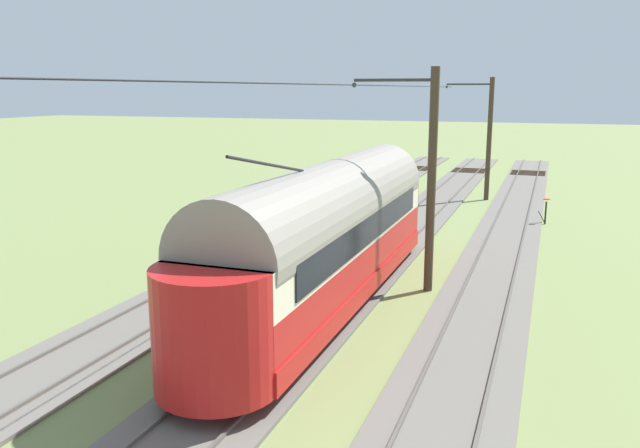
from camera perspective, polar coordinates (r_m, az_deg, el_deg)
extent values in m
plane|color=olive|center=(22.38, 3.37, -4.71)|extent=(220.00, 220.00, 0.00)
cube|color=#666059|center=(21.60, 14.69, -5.57)|extent=(2.80, 80.00, 0.10)
cube|color=#59544C|center=(21.64, 12.81, -5.19)|extent=(0.07, 80.00, 0.08)
cube|color=#59544C|center=(21.53, 16.61, -5.49)|extent=(0.07, 80.00, 0.08)
cube|color=#382819|center=(52.98, 18.02, 4.49)|extent=(2.50, 0.24, 0.08)
cube|color=#382819|center=(52.33, 18.00, 4.41)|extent=(2.50, 0.24, 0.08)
cube|color=#382819|center=(51.69, 17.97, 4.33)|extent=(2.50, 0.24, 0.08)
cube|color=#382819|center=(51.04, 17.94, 4.24)|extent=(2.50, 0.24, 0.08)
cube|color=#382819|center=(50.40, 17.91, 4.15)|extent=(2.50, 0.24, 0.08)
cube|color=#666059|center=(22.37, 3.37, -4.58)|extent=(2.80, 80.00, 0.10)
cube|color=#59544C|center=(22.55, 1.62, -4.19)|extent=(0.07, 80.00, 0.08)
cube|color=#59544C|center=(22.16, 5.15, -4.53)|extent=(0.07, 80.00, 0.08)
cube|color=#382819|center=(53.30, 13.28, 4.80)|extent=(2.50, 0.24, 0.08)
cube|color=#382819|center=(52.66, 13.20, 4.72)|extent=(2.50, 0.24, 0.08)
cube|color=#382819|center=(52.02, 13.11, 4.64)|extent=(2.50, 0.24, 0.08)
cube|color=#382819|center=(51.38, 13.02, 4.56)|extent=(2.50, 0.24, 0.08)
cube|color=#382819|center=(50.74, 12.93, 4.47)|extent=(2.50, 0.24, 0.08)
cube|color=#666059|center=(23.94, -6.81, -3.54)|extent=(2.80, 80.00, 0.10)
cube|color=#59544C|center=(24.24, -8.33, -3.17)|extent=(0.07, 80.00, 0.08)
cube|color=#59544C|center=(23.61, -5.25, -3.50)|extent=(0.07, 80.00, 0.08)
cube|color=#382819|center=(53.98, 8.62, 5.07)|extent=(2.50, 0.24, 0.08)
cube|color=#382819|center=(53.34, 8.48, 4.99)|extent=(2.50, 0.24, 0.08)
cube|color=#382819|center=(52.71, 8.34, 4.91)|extent=(2.50, 0.24, 0.08)
cube|color=#382819|center=(52.08, 8.19, 4.84)|extent=(2.50, 0.24, 0.08)
cube|color=#382819|center=(51.45, 8.04, 4.75)|extent=(2.50, 0.24, 0.08)
cube|color=red|center=(19.35, 0.75, -5.18)|extent=(2.65, 13.74, 0.55)
cube|color=red|center=(19.14, 0.76, -3.03)|extent=(2.55, 13.74, 0.95)
cube|color=beige|center=(18.91, 0.77, -0.11)|extent=(2.55, 13.74, 1.05)
cylinder|color=gray|center=(18.81, 0.77, 1.46)|extent=(2.65, 13.47, 2.65)
cylinder|color=red|center=(25.47, 5.80, 1.24)|extent=(2.55, 2.55, 2.55)
cylinder|color=red|center=(13.12, -9.19, -9.16)|extent=(2.55, 2.55, 2.55)
cube|color=black|center=(26.40, 6.45, 3.83)|extent=(1.63, 0.08, 0.36)
cube|color=black|center=(26.48, 6.46, 3.17)|extent=(1.73, 0.06, 0.80)
cube|color=black|center=(18.53, 4.55, -0.39)|extent=(0.04, 11.54, 0.80)
cube|color=black|center=(19.36, -2.85, 0.17)|extent=(0.04, 11.54, 0.80)
cylinder|color=silver|center=(26.72, 6.46, 1.18)|extent=(0.24, 0.06, 0.24)
cube|color=gray|center=(26.85, 6.38, -0.78)|extent=(1.94, 0.12, 0.20)
cylinder|color=black|center=(14.77, -4.47, 5.26)|extent=(0.07, 4.11, 0.83)
cylinder|color=black|center=(23.26, 5.99, -2.68)|extent=(0.10, 0.76, 0.76)
cylinder|color=black|center=(23.63, 2.61, -2.40)|extent=(0.10, 0.76, 0.76)
cylinder|color=black|center=(15.28, -2.17, -10.52)|extent=(0.10, 0.76, 0.76)
cylinder|color=black|center=(15.84, -7.06, -9.78)|extent=(0.10, 0.76, 0.76)
cylinder|color=#423323|center=(38.65, 14.77, 7.26)|extent=(0.28, 0.28, 7.05)
cylinder|color=#2D2D2D|center=(38.68, 13.09, 11.98)|extent=(2.56, 0.10, 0.10)
sphere|color=#334733|center=(38.86, 11.17, 11.84)|extent=(0.16, 0.16, 0.16)
cylinder|color=#423323|center=(20.42, 9.86, 3.67)|extent=(0.28, 0.28, 7.05)
cylinder|color=#2D2D2D|center=(20.48, 6.57, 12.57)|extent=(2.56, 0.10, 0.10)
sphere|color=#334733|center=(20.81, 3.05, 12.20)|extent=(0.16, 0.16, 0.16)
cylinder|color=black|center=(12.28, -9.89, 12.28)|extent=(0.03, 59.41, 0.03)
cylinder|color=black|center=(38.68, 13.09, 11.98)|extent=(2.56, 0.02, 0.02)
cylinder|color=black|center=(32.72, 19.37, 0.93)|extent=(0.08, 0.08, 1.10)
cylinder|color=red|center=(32.60, 19.45, 2.09)|extent=(0.30, 0.30, 0.03)
cylinder|color=#262626|center=(32.75, 19.03, 0.61)|extent=(0.33, 0.04, 0.54)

